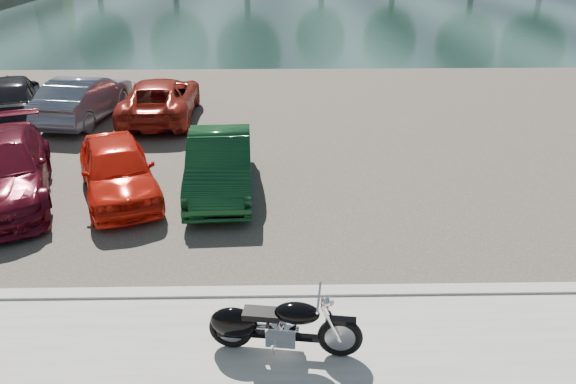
# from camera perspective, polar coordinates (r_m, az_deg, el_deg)

# --- Properties ---
(ground) EXTENTS (200.00, 200.00, 0.00)m
(ground) POSITION_cam_1_polar(r_m,az_deg,el_deg) (8.62, -4.28, -18.35)
(ground) COLOR #595447
(ground) RESTS_ON ground
(kerb) EXTENTS (60.00, 0.30, 0.14)m
(kerb) POSITION_cam_1_polar(r_m,az_deg,el_deg) (10.13, -3.74, -10.27)
(kerb) COLOR #A29F99
(kerb) RESTS_ON ground
(parking_lot) EXTENTS (60.00, 18.00, 0.04)m
(parking_lot) POSITION_cam_1_polar(r_m,az_deg,el_deg) (18.25, -2.62, 6.13)
(parking_lot) COLOR #3D3731
(parking_lot) RESTS_ON ground
(river) EXTENTS (120.00, 40.00, 0.00)m
(river) POSITION_cam_1_polar(r_m,az_deg,el_deg) (46.64, -1.80, 17.70)
(river) COLOR #182B2B
(river) RESTS_ON ground
(motorcycle) EXTENTS (2.32, 0.77, 1.05)m
(motorcycle) POSITION_cam_1_polar(r_m,az_deg,el_deg) (8.62, -1.79, -13.35)
(motorcycle) COLOR black
(motorcycle) RESTS_ON promenade
(car_3) EXTENTS (3.77, 5.63, 1.51)m
(car_3) POSITION_cam_1_polar(r_m,az_deg,el_deg) (14.87, -27.16, 2.02)
(car_3) COLOR #520B1A
(car_3) RESTS_ON parking_lot
(car_4) EXTENTS (2.99, 4.40, 1.39)m
(car_4) POSITION_cam_1_polar(r_m,az_deg,el_deg) (14.03, -16.94, 2.21)
(car_4) COLOR red
(car_4) RESTS_ON parking_lot
(car_5) EXTENTS (1.75, 4.41, 1.43)m
(car_5) POSITION_cam_1_polar(r_m,az_deg,el_deg) (13.80, -6.93, 2.86)
(car_5) COLOR #103D1C
(car_5) RESTS_ON parking_lot
(car_8) EXTENTS (3.24, 4.88, 1.55)m
(car_8) POSITION_cam_1_polar(r_m,az_deg,el_deg) (21.54, -26.33, 8.74)
(car_8) COLOR black
(car_8) RESTS_ON parking_lot
(car_9) EXTENTS (2.29, 4.74, 1.50)m
(car_9) POSITION_cam_1_polar(r_m,az_deg,el_deg) (20.41, -19.95, 8.97)
(car_9) COLOR slate
(car_9) RESTS_ON parking_lot
(car_10) EXTENTS (2.49, 5.09, 1.39)m
(car_10) POSITION_cam_1_polar(r_m,az_deg,el_deg) (19.82, -12.82, 9.24)
(car_10) COLOR #A0271A
(car_10) RESTS_ON parking_lot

